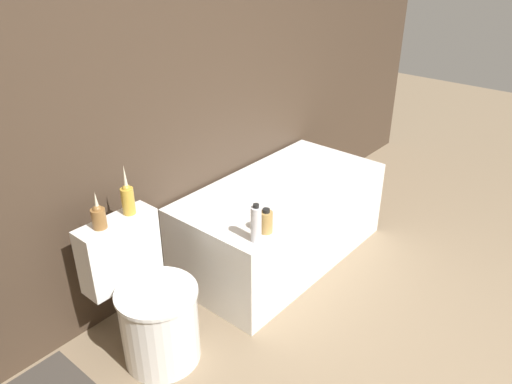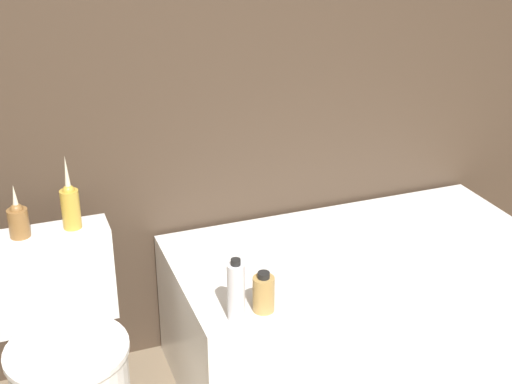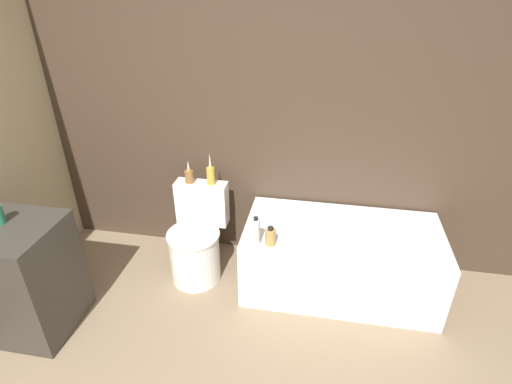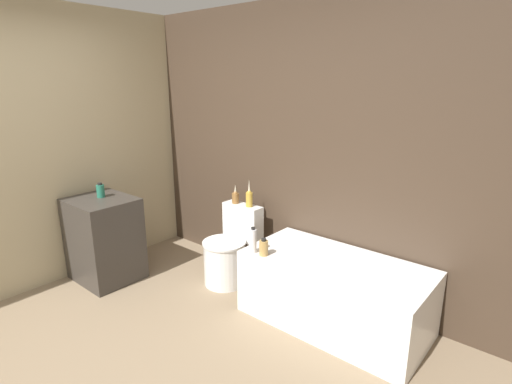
# 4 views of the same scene
# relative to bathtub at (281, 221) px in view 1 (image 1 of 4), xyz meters

# --- Properties ---
(wall_back_tiled) EXTENTS (6.40, 0.06, 2.60)m
(wall_back_tiled) POSITION_rel_bathtub_xyz_m (-0.81, 0.41, 1.02)
(wall_back_tiled) COLOR #423326
(wall_back_tiled) RESTS_ON ground_plane
(bathtub) EXTENTS (1.45, 0.72, 0.55)m
(bathtub) POSITION_rel_bathtub_xyz_m (0.00, 0.00, 0.00)
(bathtub) COLOR white
(bathtub) RESTS_ON ground
(toilet) EXTENTS (0.42, 0.55, 0.74)m
(toilet) POSITION_rel_bathtub_xyz_m (-1.14, -0.03, 0.02)
(toilet) COLOR white
(toilet) RESTS_ON ground
(vase_gold) EXTENTS (0.07, 0.07, 0.19)m
(vase_gold) POSITION_rel_bathtub_xyz_m (-1.23, 0.17, 0.53)
(vase_gold) COLOR olive
(vase_gold) RESTS_ON toilet
(vase_silver) EXTENTS (0.06, 0.06, 0.27)m
(vase_silver) POSITION_rel_bathtub_xyz_m (-1.05, 0.17, 0.55)
(vase_silver) COLOR gold
(vase_silver) RESTS_ON toilet
(shampoo_bottle_tall) EXTENTS (0.06, 0.06, 0.22)m
(shampoo_bottle_tall) POSITION_rel_bathtub_xyz_m (-0.61, -0.29, 0.37)
(shampoo_bottle_tall) COLOR silver
(shampoo_bottle_tall) RESTS_ON bathtub
(shampoo_bottle_short) EXTENTS (0.07, 0.07, 0.14)m
(shampoo_bottle_short) POSITION_rel_bathtub_xyz_m (-0.51, -0.28, 0.34)
(shampoo_bottle_short) COLOR tan
(shampoo_bottle_short) RESTS_ON bathtub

